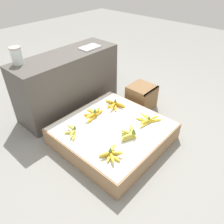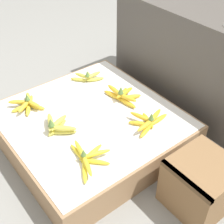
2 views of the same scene
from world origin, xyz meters
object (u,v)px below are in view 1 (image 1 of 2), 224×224
object	(u,v)px
banana_bunch_front_midleft	(130,134)
foam_tray_white	(90,47)
banana_bunch_front_left	(111,154)
banana_bunch_middle_midleft	(93,114)
glass_jar	(17,56)
banana_bunch_front_midright	(148,120)
banana_bunch_middle_midright	(114,104)
wooden_crate	(141,97)
banana_bunch_middle_left	(72,131)

from	to	relation	value
banana_bunch_front_midleft	foam_tray_white	size ratio (longest dim) A/B	0.99
banana_bunch_front_left	banana_bunch_middle_midleft	size ratio (longest dim) A/B	0.73
banana_bunch_front_left	glass_jar	distance (m)	1.31
banana_bunch_front_midright	glass_jar	xyz separation A→B (m)	(-0.63, 1.15, 0.55)
banana_bunch_front_left	banana_bunch_front_midright	bearing A→B (deg)	3.91
banana_bunch_front_midright	banana_bunch_middle_midright	xyz separation A→B (m)	(-0.02, 0.43, 0.00)
banana_bunch_middle_midleft	foam_tray_white	distance (m)	0.81
glass_jar	foam_tray_white	size ratio (longest dim) A/B	0.72
banana_bunch_front_midleft	banana_bunch_front_midright	world-z (taller)	banana_bunch_front_midleft
glass_jar	banana_bunch_middle_midright	bearing A→B (deg)	-49.84
foam_tray_white	glass_jar	bearing A→B (deg)	165.68
banana_bunch_front_midleft	glass_jar	distance (m)	1.32
banana_bunch_front_left	banana_bunch_front_midleft	size ratio (longest dim) A/B	0.84
banana_bunch_front_midright	banana_bunch_front_left	bearing A→B (deg)	-176.09
foam_tray_white	wooden_crate	bearing A→B (deg)	-64.95
wooden_crate	foam_tray_white	world-z (taller)	foam_tray_white
wooden_crate	banana_bunch_front_midright	size ratio (longest dim) A/B	1.11
banana_bunch_front_left	banana_bunch_front_midright	xyz separation A→B (m)	(0.59, 0.04, -0.00)
banana_bunch_middle_midright	banana_bunch_front_midright	bearing A→B (deg)	-87.87
wooden_crate	banana_bunch_front_midright	xyz separation A→B (m)	(-0.42, -0.37, 0.08)
banana_bunch_front_midleft	banana_bunch_middle_left	bearing A→B (deg)	126.82
banana_bunch_front_midright	banana_bunch_middle_midleft	world-z (taller)	banana_bunch_middle_midleft
banana_bunch_middle_left	glass_jar	xyz separation A→B (m)	(-0.01, 0.73, 0.55)
banana_bunch_middle_left	wooden_crate	bearing A→B (deg)	-2.91
banana_bunch_middle_left	glass_jar	distance (m)	0.91
banana_bunch_front_midright	foam_tray_white	bearing A→B (deg)	81.05
banana_bunch_front_left	foam_tray_white	size ratio (longest dim) A/B	0.83
wooden_crate	foam_tray_white	xyz separation A→B (m)	(-0.27, 0.58, 0.55)
banana_bunch_middle_midleft	banana_bunch_front_midleft	bearing A→B (deg)	-89.58
banana_bunch_front_midleft	glass_jar	bearing A→B (deg)	106.13
wooden_crate	banana_bunch_front_left	size ratio (longest dim) A/B	1.53
banana_bunch_front_left	banana_bunch_middle_midright	distance (m)	0.74
banana_bunch_middle_midleft	banana_bunch_middle_midright	xyz separation A→B (m)	(0.28, -0.04, -0.00)
banana_bunch_middle_midright	glass_jar	size ratio (longest dim) A/B	1.55
banana_bunch_front_left	banana_bunch_front_midleft	xyz separation A→B (m)	(0.29, 0.04, 0.01)
banana_bunch_front_left	foam_tray_white	xyz separation A→B (m)	(0.74, 1.00, 0.47)
wooden_crate	banana_bunch_middle_left	size ratio (longest dim) A/B	1.48
banana_bunch_middle_midright	banana_bunch_front_left	bearing A→B (deg)	-140.60
banana_bunch_front_midleft	banana_bunch_middle_midleft	bearing A→B (deg)	90.42
wooden_crate	banana_bunch_front_left	bearing A→B (deg)	-157.78
banana_bunch_front_left	glass_jar	bearing A→B (deg)	91.93
wooden_crate	banana_bunch_front_midleft	world-z (taller)	banana_bunch_front_midleft
banana_bunch_middle_midleft	banana_bunch_middle_midright	size ratio (longest dim) A/B	1.02
banana_bunch_front_left	banana_bunch_middle_midleft	bearing A→B (deg)	60.39
banana_bunch_front_left	glass_jar	world-z (taller)	glass_jar
banana_bunch_middle_left	banana_bunch_front_left	bearing A→B (deg)	-86.71
banana_bunch_middle_midleft	banana_bunch_front_left	bearing A→B (deg)	-119.61
banana_bunch_front_midright	banana_bunch_front_midleft	bearing A→B (deg)	-179.24
banana_bunch_middle_left	glass_jar	size ratio (longest dim) A/B	1.18
banana_bunch_middle_left	foam_tray_white	distance (m)	1.04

